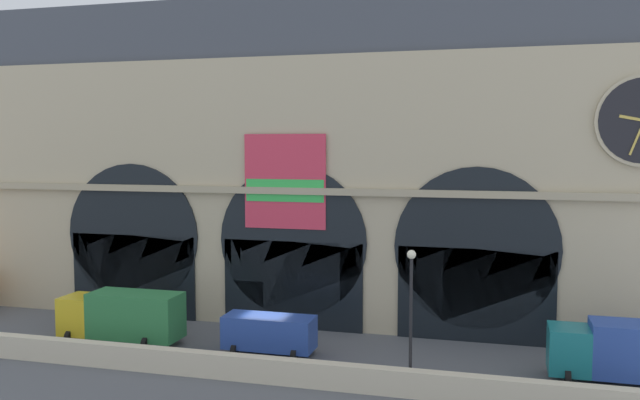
{
  "coord_description": "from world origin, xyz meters",
  "views": [
    {
      "loc": [
        12.87,
        -35.66,
        11.91
      ],
      "look_at": [
        1.85,
        5.0,
        8.43
      ],
      "focal_mm": 37.4,
      "sensor_mm": 36.0,
      "label": 1
    }
  ],
  "objects": [
    {
      "name": "station_building",
      "position": [
        0.03,
        7.66,
        10.52
      ],
      "size": [
        48.57,
        5.73,
        21.61
      ],
      "color": "#BCAD8C",
      "rests_on": "ground"
    },
    {
      "name": "box_truck_east",
      "position": [
        19.26,
        -0.47,
        1.7
      ],
      "size": [
        7.5,
        2.91,
        3.12
      ],
      "color": "#19727A",
      "rests_on": "ground"
    },
    {
      "name": "ground_plane",
      "position": [
        0.0,
        0.0,
        0.0
      ],
      "size": [
        200.0,
        200.0,
        0.0
      ],
      "primitive_type": "plane",
      "color": "#54565B"
    },
    {
      "name": "street_lamp_quayside",
      "position": [
        8.85,
        -4.07,
        4.41
      ],
      "size": [
        0.44,
        0.44,
        6.9
      ],
      "color": "black",
      "rests_on": "ground"
    },
    {
      "name": "box_truck_midwest",
      "position": [
        -8.88,
        -0.83,
        1.7
      ],
      "size": [
        7.5,
        2.91,
        3.12
      ],
      "color": "gold",
      "rests_on": "ground"
    },
    {
      "name": "quay_parapet_wall",
      "position": [
        0.0,
        -4.87,
        0.64
      ],
      "size": [
        90.0,
        0.7,
        1.28
      ],
      "primitive_type": "cube",
      "color": "beige",
      "rests_on": "ground"
    },
    {
      "name": "van_center",
      "position": [
        0.34,
        -0.52,
        1.25
      ],
      "size": [
        5.2,
        2.48,
        2.2
      ],
      "color": "#28479E",
      "rests_on": "ground"
    }
  ]
}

